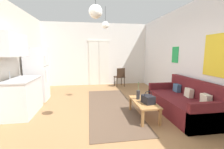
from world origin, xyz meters
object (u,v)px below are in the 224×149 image
(handbag, at_px, (148,99))
(pendant_lamp_near, at_px, (96,12))
(accent_chair, at_px, (120,76))
(couch, at_px, (184,103))
(bamboo_vase, at_px, (138,95))
(coffee_table, at_px, (144,103))
(refrigerator, at_px, (37,74))
(pendant_lamp_far, at_px, (105,25))

(handbag, distance_m, pendant_lamp_near, 2.18)
(handbag, relative_size, pendant_lamp_near, 0.46)
(accent_chair, relative_size, pendant_lamp_near, 1.22)
(couch, xyz_separation_m, handbag, (-1.01, -0.16, 0.21))
(couch, distance_m, bamboo_vase, 1.17)
(accent_chair, bearing_deg, pendant_lamp_near, 59.96)
(coffee_table, height_order, handbag, handbag)
(refrigerator, bearing_deg, pendant_lamp_near, -49.07)
(bamboo_vase, distance_m, refrigerator, 3.28)
(pendant_lamp_near, height_order, pendant_lamp_far, same)
(pendant_lamp_far, bearing_deg, refrigerator, 168.07)
(bamboo_vase, relative_size, refrigerator, 0.26)
(refrigerator, xyz_separation_m, pendant_lamp_near, (1.80, -2.08, 1.46))
(bamboo_vase, bearing_deg, couch, -8.67)
(pendant_lamp_near, bearing_deg, couch, 8.38)
(bamboo_vase, height_order, accent_chair, accent_chair)
(bamboo_vase, bearing_deg, handbag, -69.33)
(handbag, bearing_deg, bamboo_vase, 110.67)
(couch, bearing_deg, refrigerator, 156.23)
(bamboo_vase, xyz_separation_m, accent_chair, (0.18, 3.11, -0.02))
(pendant_lamp_near, bearing_deg, bamboo_vase, 25.27)
(pendant_lamp_far, bearing_deg, accent_chair, 66.41)
(bamboo_vase, bearing_deg, accent_chair, 86.67)
(accent_chair, bearing_deg, coffee_table, 77.09)
(couch, distance_m, refrigerator, 4.39)
(pendant_lamp_far, bearing_deg, pendant_lamp_near, -102.62)
(handbag, distance_m, accent_chair, 3.44)
(refrigerator, bearing_deg, handbag, -32.78)
(coffee_table, height_order, bamboo_vase, bamboo_vase)
(couch, relative_size, pendant_lamp_near, 2.76)
(pendant_lamp_near, bearing_deg, handbag, 7.84)
(coffee_table, relative_size, refrigerator, 0.60)
(accent_chair, height_order, pendant_lamp_far, pendant_lamp_far)
(coffee_table, height_order, pendant_lamp_near, pendant_lamp_near)
(handbag, xyz_separation_m, pendant_lamp_near, (-1.17, -0.16, 1.83))
(bamboo_vase, distance_m, pendant_lamp_near, 2.15)
(coffee_table, bearing_deg, bamboo_vase, 115.00)
(handbag, relative_size, accent_chair, 0.38)
(couch, distance_m, coffee_table, 1.05)
(pendant_lamp_near, relative_size, pendant_lamp_far, 1.10)
(bamboo_vase, relative_size, pendant_lamp_far, 0.70)
(couch, distance_m, pendant_lamp_near, 3.00)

